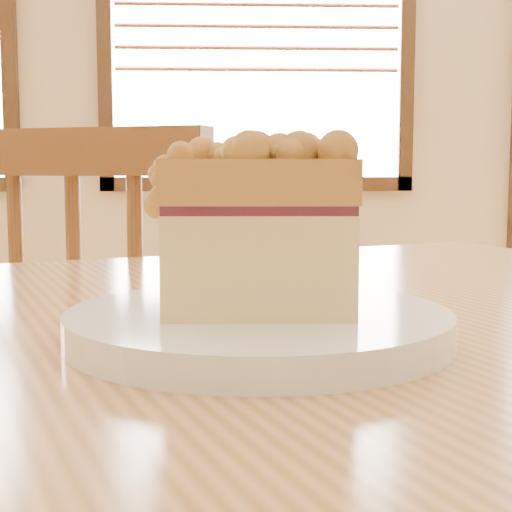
{
  "coord_description": "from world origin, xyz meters",
  "views": [
    {
      "loc": [
        0.07,
        -0.47,
        0.86
      ],
      "look_at": [
        0.1,
        0.04,
        0.8
      ],
      "focal_mm": 55.0,
      "sensor_mm": 36.0,
      "label": 1
    }
  ],
  "objects": [
    {
      "name": "plate",
      "position": [
        0.1,
        0.01,
        0.76
      ],
      "size": [
        0.24,
        0.24,
        0.02
      ],
      "color": "white",
      "rests_on": "cafe_table_main"
    },
    {
      "name": "cafe_chair_main",
      "position": [
        -0.05,
        0.66,
        0.46
      ],
      "size": [
        0.54,
        0.54,
        0.92
      ],
      "rotation": [
        0.0,
        0.0,
        2.73
      ],
      "color": "brown",
      "rests_on": "ground"
    },
    {
      "name": "cafe_table_main",
      "position": [
        0.03,
        0.08,
        0.65
      ],
      "size": [
        1.34,
        1.12,
        0.75
      ],
      "rotation": [
        0.0,
        0.0,
        0.36
      ],
      "color": "#C4844C",
      "rests_on": "ground"
    },
    {
      "name": "cake_slice",
      "position": [
        0.1,
        0.01,
        0.82
      ],
      "size": [
        0.13,
        0.09,
        0.11
      ],
      "rotation": [
        0.0,
        0.0,
        -0.04
      ],
      "color": "#E1D37F",
      "rests_on": "plate"
    }
  ]
}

